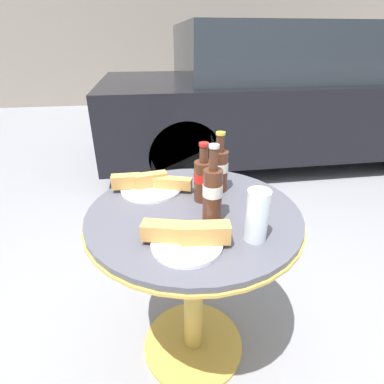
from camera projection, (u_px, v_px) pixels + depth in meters
The scene contains 9 objects.
ground_plane at pixel (193, 344), 1.36m from camera, with size 30.00×30.00×0.00m, color gray.
bistro_table at pixel (193, 252), 1.12m from camera, with size 0.75×0.75×0.71m.
cola_bottle_left at pixel (213, 192), 0.93m from camera, with size 0.06×0.06×0.25m.
cola_bottle_right at pixel (203, 178), 1.06m from camera, with size 0.07×0.07×0.22m.
cola_bottle_center at pixel (219, 168), 1.13m from camera, with size 0.07×0.07×0.23m.
drinking_glass at pixel (257, 218), 0.85m from camera, with size 0.07×0.07×0.16m.
lunch_plate_near at pixel (151, 185), 1.16m from camera, with size 0.31×0.24×0.07m.
lunch_plate_far at pixel (187, 237), 0.85m from camera, with size 0.25×0.21×0.07m.
parked_car at pixel (279, 98), 3.34m from camera, with size 3.92×1.77×1.37m.
Camera 1 is at (-0.14, -0.88, 1.24)m, focal length 28.00 mm.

